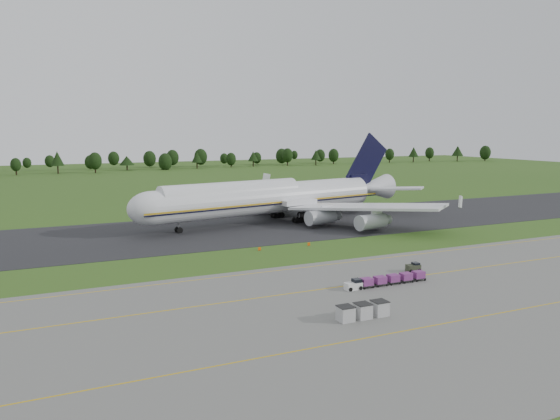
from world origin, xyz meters
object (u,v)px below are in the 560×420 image
uld_row (363,311)px  edge_markers (285,247)px  utility_cart (413,268)px  aircraft (273,197)px  baggage_train (385,280)px

uld_row → edge_markers: (8.25, 39.54, -0.70)m
utility_cart → uld_row: bearing=-142.2°
aircraft → edge_markers: aircraft is taller
utility_cart → edge_markers: size_ratio=0.21×
aircraft → baggage_train: bearing=-97.4°
baggage_train → uld_row: (-10.69, -10.56, 0.17)m
utility_cart → uld_row: 24.18m
uld_row → utility_cart: bearing=37.8°
utility_cart → edge_markers: bearing=113.7°
aircraft → uld_row: 70.20m
aircraft → uld_row: aircraft is taller
baggage_train → edge_markers: 29.09m
utility_cart → uld_row: (-19.10, -14.82, 0.34)m
baggage_train → edge_markers: baggage_train is taller
aircraft → utility_cart: bearing=-89.0°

